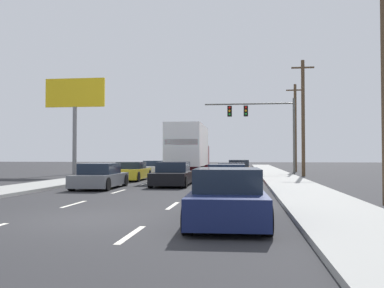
{
  "coord_description": "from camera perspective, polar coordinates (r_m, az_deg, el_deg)",
  "views": [
    {
      "loc": [
        4.06,
        -10.22,
        1.65
      ],
      "look_at": [
        0.74,
        15.65,
        2.39
      ],
      "focal_mm": 38.64,
      "sensor_mm": 36.0,
      "label": 1
    }
  ],
  "objects": [
    {
      "name": "ground_plane",
      "position": [
        35.49,
        0.73,
        -4.28
      ],
      "size": [
        140.0,
        140.0,
        0.0
      ],
      "primitive_type": "plane",
      "color": "#2B2B2D"
    },
    {
      "name": "sidewalk_right",
      "position": [
        30.37,
        12.16,
        -4.56
      ],
      "size": [
        2.73,
        80.0,
        0.14
      ],
      "primitive_type": "cube",
      "color": "#9E9E99",
      "rests_on": "ground_plane"
    },
    {
      "name": "sidewalk_left",
      "position": [
        32.09,
        -12.18,
        -4.4
      ],
      "size": [
        2.73,
        80.0,
        0.14
      ],
      "primitive_type": "cube",
      "color": "#9E9E99",
      "rests_on": "ground_plane"
    },
    {
      "name": "lane_markings",
      "position": [
        31.23,
        -0.18,
        -4.64
      ],
      "size": [
        3.54,
        57.0,
        0.01
      ],
      "color": "silver",
      "rests_on": "ground_plane"
    },
    {
      "name": "car_white",
      "position": [
        34.71,
        -5.01,
        -3.4
      ],
      "size": [
        2.01,
        4.7,
        1.23
      ],
      "color": "white",
      "rests_on": "ground_plane"
    },
    {
      "name": "car_yellow",
      "position": [
        27.95,
        -8.39,
        -3.83
      ],
      "size": [
        2.02,
        4.59,
        1.23
      ],
      "color": "yellow",
      "rests_on": "ground_plane"
    },
    {
      "name": "car_gray",
      "position": [
        21.35,
        -12.58,
        -4.46
      ],
      "size": [
        2.0,
        4.3,
        1.26
      ],
      "color": "slate",
      "rests_on": "ground_plane"
    },
    {
      "name": "box_truck",
      "position": [
        30.26,
        -0.38,
        -0.61
      ],
      "size": [
        2.63,
        9.1,
        3.8
      ],
      "color": "white",
      "rests_on": "ground_plane"
    },
    {
      "name": "car_black",
      "position": [
        22.76,
        -2.64,
        -4.31
      ],
      "size": [
        2.04,
        4.64,
        1.3
      ],
      "color": "black",
      "rests_on": "ground_plane"
    },
    {
      "name": "car_orange",
      "position": [
        33.03,
        6.46,
        -3.43
      ],
      "size": [
        1.96,
        4.51,
        1.31
      ],
      "color": "orange",
      "rests_on": "ground_plane"
    },
    {
      "name": "car_red",
      "position": [
        25.1,
        5.46,
        -4.09
      ],
      "size": [
        1.96,
        4.08,
        1.2
      ],
      "color": "red",
      "rests_on": "ground_plane"
    },
    {
      "name": "car_blue",
      "position": [
        18.19,
        4.85,
        -5.01
      ],
      "size": [
        1.92,
        4.12,
        1.27
      ],
      "color": "#1E389E",
      "rests_on": "ground_plane"
    },
    {
      "name": "car_navy",
      "position": [
        10.34,
        4.95,
        -7.41
      ],
      "size": [
        1.99,
        4.65,
        1.34
      ],
      "color": "#141E4C",
      "rests_on": "ground_plane"
    },
    {
      "name": "traffic_signal_mast",
      "position": [
        38.07,
        8.89,
        3.67
      ],
      "size": [
        8.14,
        0.69,
        6.84
      ],
      "color": "#595B56",
      "rests_on": "ground_plane"
    },
    {
      "name": "utility_pole_mid",
      "position": [
        34.41,
        15.09,
        3.72
      ],
      "size": [
        1.8,
        0.28,
        9.35
      ],
      "color": "brown",
      "rests_on": "ground_plane"
    },
    {
      "name": "utility_pole_far",
      "position": [
        43.66,
        14.07,
        2.35
      ],
      "size": [
        1.8,
        0.28,
        8.99
      ],
      "color": "brown",
      "rests_on": "ground_plane"
    },
    {
      "name": "roadside_billboard",
      "position": [
        38.01,
        -15.86,
        5.44
      ],
      "size": [
        5.4,
        0.36,
        8.48
      ],
      "color": "slate",
      "rests_on": "ground_plane"
    }
  ]
}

